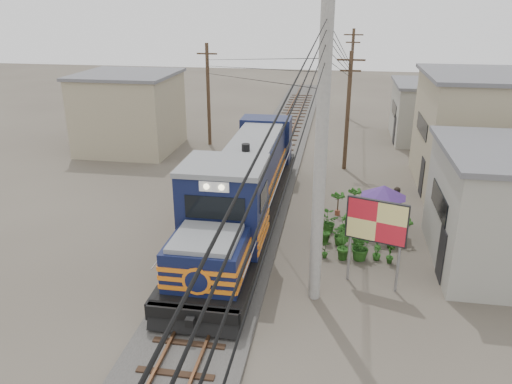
% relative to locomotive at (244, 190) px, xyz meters
% --- Properties ---
extents(ground, '(120.00, 120.00, 0.00)m').
position_rel_locomotive_xyz_m(ground, '(0.00, -4.77, -1.78)').
color(ground, '#473F35').
rests_on(ground, ground).
extents(ballast, '(3.60, 70.00, 0.16)m').
position_rel_locomotive_xyz_m(ballast, '(0.00, 5.23, -1.70)').
color(ballast, '#595651').
rests_on(ballast, ground).
extents(track, '(1.15, 70.00, 0.12)m').
position_rel_locomotive_xyz_m(track, '(0.00, 5.23, -1.52)').
color(track, '#51331E').
rests_on(track, ground).
extents(locomotive, '(3.04, 16.56, 4.10)m').
position_rel_locomotive_xyz_m(locomotive, '(0.00, 0.00, 0.00)').
color(locomotive, black).
rests_on(locomotive, ground).
extents(utility_pole_main, '(0.40, 0.40, 10.00)m').
position_rel_locomotive_xyz_m(utility_pole_main, '(3.50, -5.27, 3.22)').
color(utility_pole_main, '#9E9B93').
rests_on(utility_pole_main, ground).
extents(wooden_pole_mid, '(1.60, 0.24, 7.00)m').
position_rel_locomotive_xyz_m(wooden_pole_mid, '(4.50, 9.23, 1.90)').
color(wooden_pole_mid, '#4C3826').
rests_on(wooden_pole_mid, ground).
extents(wooden_pole_far, '(1.60, 0.24, 7.50)m').
position_rel_locomotive_xyz_m(wooden_pole_far, '(4.80, 23.23, 2.15)').
color(wooden_pole_far, '#4C3826').
rests_on(wooden_pole_far, ground).
extents(wooden_pole_left, '(1.60, 0.24, 7.00)m').
position_rel_locomotive_xyz_m(wooden_pole_left, '(-5.00, 13.23, 1.90)').
color(wooden_pole_left, '#4C3826').
rests_on(wooden_pole_left, ground).
extents(power_lines, '(9.65, 19.00, 3.30)m').
position_rel_locomotive_xyz_m(power_lines, '(-0.14, 3.72, 5.78)').
color(power_lines, black).
rests_on(power_lines, ground).
extents(shophouse_mid, '(8.40, 7.35, 6.20)m').
position_rel_locomotive_xyz_m(shophouse_mid, '(12.50, 7.23, 1.33)').
color(shophouse_mid, gray).
rests_on(shophouse_mid, ground).
extents(shophouse_back, '(6.30, 6.30, 4.20)m').
position_rel_locomotive_xyz_m(shophouse_back, '(11.00, 17.23, 0.33)').
color(shophouse_back, gray).
rests_on(shophouse_back, ground).
extents(shophouse_left, '(6.30, 6.30, 5.20)m').
position_rel_locomotive_xyz_m(shophouse_left, '(-10.00, 11.23, 0.83)').
color(shophouse_left, gray).
rests_on(shophouse_left, ground).
extents(billboard, '(2.08, 0.77, 3.32)m').
position_rel_locomotive_xyz_m(billboard, '(5.50, -4.18, 0.67)').
color(billboard, '#99999E').
rests_on(billboard, ground).
extents(market_umbrella, '(2.50, 2.50, 2.24)m').
position_rel_locomotive_xyz_m(market_umbrella, '(6.10, 0.36, 0.19)').
color(market_umbrella, black).
rests_on(market_umbrella, ground).
extents(vendor, '(0.65, 0.45, 1.69)m').
position_rel_locomotive_xyz_m(vendor, '(6.82, 1.83, -0.94)').
color(vendor, black).
rests_on(vendor, ground).
extents(plant_nursery, '(3.55, 3.48, 1.11)m').
position_rel_locomotive_xyz_m(plant_nursery, '(4.80, -1.31, -1.29)').
color(plant_nursery, '#215217').
rests_on(plant_nursery, ground).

